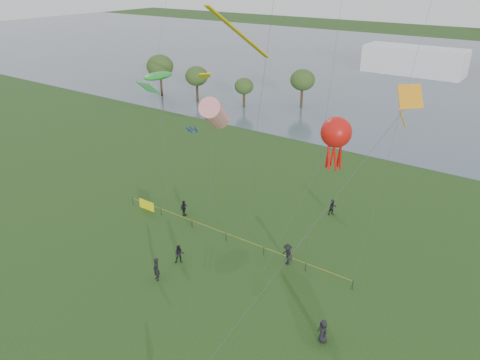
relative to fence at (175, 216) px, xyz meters
The scene contains 15 objects.
ground_plane 16.18m from the fence, 53.05° to the right, with size 400.00×400.00×0.00m, color #183611.
lake 87.62m from the fence, 83.63° to the left, with size 400.00×120.00×0.08m, color slate.
pavilion_left 82.14m from the fence, 91.59° to the left, with size 22.00×8.00×6.00m, color white.
trees 44.31m from the fence, 123.77° to the left, with size 29.85×13.01×7.74m.
fence is the anchor object (origin of this frame).
spectator_a 7.08m from the fence, 44.59° to the right, with size 0.79×0.62×1.63m, color black.
spectator_b 12.40m from the fence, ahead, with size 1.20×0.69×1.86m, color black.
spectator_c 1.34m from the fence, 92.48° to the left, with size 0.95×0.39×1.62m, color black.
spectator_d 19.70m from the fence, 18.46° to the right, with size 0.82×0.53×1.67m, color black.
spectator_f 9.34m from the fence, 56.22° to the right, with size 0.71×0.46×1.94m, color black.
spectator_g 15.38m from the fence, 40.02° to the left, with size 0.81×0.63×1.66m, color black.
kite_windsock 10.47m from the fence, 73.13° to the left, with size 4.37×5.47×11.85m.
kite_creature 16.07m from the fence, 138.84° to the left, with size 7.52×8.07×11.93m.
kite_octopus 18.25m from the fence, ahead, with size 4.43×5.77×12.37m.
kite_delta 25.63m from the fence, 10.83° to the right, with size 7.75×12.53×16.63m.
Camera 1 is at (18.18, -15.56, 22.31)m, focal length 35.00 mm.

